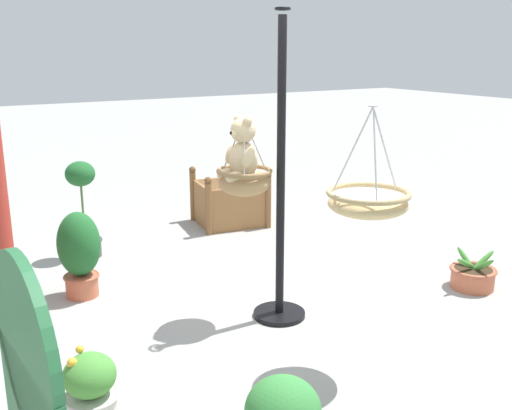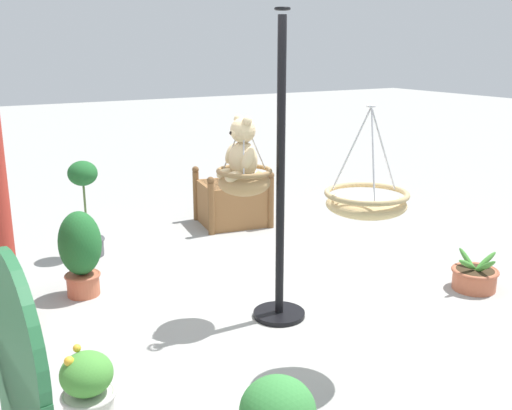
% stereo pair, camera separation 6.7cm
% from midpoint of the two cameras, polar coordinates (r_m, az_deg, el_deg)
% --- Properties ---
extents(ground_plane, '(40.00, 40.00, 0.00)m').
position_cam_midpoint_polar(ground_plane, '(5.35, 0.31, -9.61)').
color(ground_plane, '#9E9E99').
extents(display_pole_central, '(0.44, 0.44, 2.51)m').
position_cam_midpoint_polar(display_pole_central, '(4.88, 1.95, -2.20)').
color(display_pole_central, black).
rests_on(display_pole_central, ground).
extents(hanging_basket_with_teddy, '(0.45, 0.45, 0.62)m').
position_cam_midpoint_polar(hanging_basket_with_teddy, '(4.77, -1.51, 2.38)').
color(hanging_basket_with_teddy, '#A37F51').
extents(teddy_bear, '(0.36, 0.31, 0.52)m').
position_cam_midpoint_polar(teddy_bear, '(4.72, -1.79, 5.03)').
color(teddy_bear, '#D1B789').
extents(hanging_basket_left_high, '(0.56, 0.56, 0.74)m').
position_cam_midpoint_polar(hanging_basket_left_high, '(4.02, 10.22, 0.34)').
color(hanging_basket_left_high, tan).
extents(wooden_planter_box, '(0.88, 0.96, 0.72)m').
position_cam_midpoint_polar(wooden_planter_box, '(7.62, -2.78, 0.34)').
color(wooden_planter_box, olive).
rests_on(wooden_planter_box, ground).
extents(potted_plant_flowering_red, '(0.37, 0.37, 1.06)m').
position_cam_midpoint_polar(potted_plant_flowering_red, '(6.65, -16.53, -0.62)').
color(potted_plant_flowering_red, '#4C4C51').
rests_on(potted_plant_flowering_red, ground).
extents(potted_plant_bushy_green, '(0.34, 0.34, 0.47)m').
position_cam_midpoint_polar(potted_plant_bushy_green, '(3.92, -16.07, -16.50)').
color(potted_plant_bushy_green, beige).
rests_on(potted_plant_bushy_green, ground).
extents(potted_plant_small_succulent, '(0.38, 0.38, 0.80)m').
position_cam_midpoint_polar(potted_plant_small_succulent, '(5.63, -16.90, -4.35)').
color(potted_plant_small_succulent, '#BC6042').
rests_on(potted_plant_small_succulent, ground).
extents(potted_plant_conical_shrub, '(0.46, 0.49, 0.37)m').
position_cam_midpoint_polar(potted_plant_conical_shrub, '(6.02, 19.77, -6.37)').
color(potted_plant_conical_shrub, '#BC6042').
rests_on(potted_plant_conical_shrub, ground).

